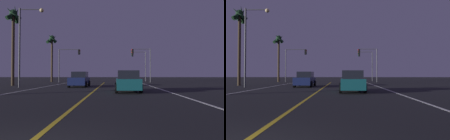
# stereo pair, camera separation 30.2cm
# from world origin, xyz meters

# --- Properties ---
(lane_edge_right) EXTENTS (0.16, 38.27, 0.01)m
(lane_edge_right) POSITION_xyz_m (6.07, 13.13, 0.00)
(lane_edge_right) COLOR silver
(lane_edge_right) RESTS_ON ground
(lane_edge_left) EXTENTS (0.16, 38.27, 0.01)m
(lane_edge_left) POSITION_xyz_m (-6.07, 13.13, 0.00)
(lane_edge_left) COLOR silver
(lane_edge_left) RESTS_ON ground
(lane_center_divider) EXTENTS (0.16, 38.27, 0.01)m
(lane_center_divider) POSITION_xyz_m (0.00, 13.13, 0.00)
(lane_center_divider) COLOR gold
(lane_center_divider) RESTS_ON ground
(car_lead_same_lane) EXTENTS (2.02, 4.30, 1.70)m
(car_lead_same_lane) POSITION_xyz_m (2.78, 13.51, 0.82)
(car_lead_same_lane) COLOR black
(car_lead_same_lane) RESTS_ON ground
(car_oncoming) EXTENTS (2.02, 4.30, 1.70)m
(car_oncoming) POSITION_xyz_m (-2.20, 20.12, 0.82)
(car_oncoming) COLOR black
(car_oncoming) RESTS_ON ground
(traffic_light_near_right) EXTENTS (3.39, 0.36, 5.86)m
(traffic_light_near_right) POSITION_xyz_m (6.45, 32.77, 4.34)
(traffic_light_near_right) COLOR #4C4C51
(traffic_light_near_right) RESTS_ON ground
(traffic_light_near_left) EXTENTS (3.83, 0.36, 5.82)m
(traffic_light_near_left) POSITION_xyz_m (-6.23, 32.77, 4.34)
(traffic_light_near_left) COLOR #4C4C51
(traffic_light_near_left) RESTS_ON ground
(traffic_light_far_right) EXTENTS (2.93, 0.36, 5.96)m
(traffic_light_far_right) POSITION_xyz_m (6.69, 38.27, 4.38)
(traffic_light_far_right) COLOR #4C4C51
(traffic_light_far_right) RESTS_ON ground
(street_lamp_right_near) EXTENTS (2.26, 0.44, 7.98)m
(street_lamp_right_near) POSITION_xyz_m (7.84, 8.57, 5.07)
(street_lamp_right_near) COLOR #4C4C51
(street_lamp_right_near) RESTS_ON ground
(street_lamp_left_mid) EXTENTS (2.65, 0.44, 8.46)m
(street_lamp_left_mid) POSITION_xyz_m (-7.75, 18.58, 5.36)
(street_lamp_left_mid) COLOR #4C4C51
(street_lamp_left_mid) RESTS_ON ground
(palm_tree_left_mid) EXTENTS (1.96, 2.12, 9.90)m
(palm_tree_left_mid) POSITION_xyz_m (-10.82, 22.15, 7.84)
(palm_tree_left_mid) COLOR #473826
(palm_tree_left_mid) RESTS_ON ground
(palm_tree_left_far) EXTENTS (2.00, 2.19, 8.92)m
(palm_tree_left_far) POSITION_xyz_m (-9.72, 34.21, 7.09)
(palm_tree_left_far) COLOR #473826
(palm_tree_left_far) RESTS_ON ground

